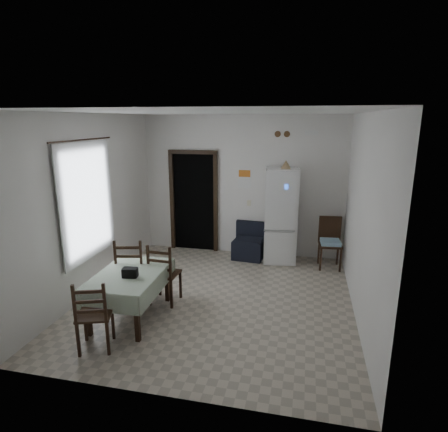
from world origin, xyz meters
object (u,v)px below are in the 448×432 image
corner_chair (330,243)px  dining_table (131,295)px  navy_seat (249,241)px  dining_chair_far_left (132,269)px  dining_chair_far_right (165,273)px  fridge (281,216)px  dining_chair_near_head (95,314)px

corner_chair → dining_table: corner_chair is taller
dining_table → navy_seat: bearing=63.3°
dining_chair_far_left → dining_chair_far_right: (0.52, 0.05, -0.04)m
fridge → corner_chair: bearing=-18.3°
dining_chair_far_left → dining_chair_far_right: bearing=173.1°
dining_table → fridge: bearing=53.5°
dining_chair_far_right → fridge: bearing=-123.1°
corner_chair → dining_chair_near_head: size_ratio=1.04×
corner_chair → dining_chair_near_head: bearing=-135.9°
navy_seat → dining_chair_far_left: 2.71m
corner_chair → dining_table: size_ratio=0.74×
dining_table → dining_chair_near_head: bearing=-97.4°
navy_seat → dining_chair_far_right: bearing=-108.5°
navy_seat → corner_chair: size_ratio=0.75×
dining_table → dining_chair_near_head: 0.82m
corner_chair → dining_chair_far_left: dining_chair_far_left is taller
dining_table → dining_chair_far_right: dining_chair_far_right is taller
navy_seat → dining_chair_far_left: bearing=-118.1°
navy_seat → dining_chair_near_head: (-1.38, -3.55, 0.11)m
dining_table → dining_chair_near_head: (-0.08, -0.81, 0.13)m
fridge → corner_chair: size_ratio=1.92×
navy_seat → dining_chair_near_head: bearing=-105.6°
fridge → dining_chair_far_right: bearing=-134.1°
dining_chair_near_head → dining_chair_far_right: bearing=-125.0°
navy_seat → corner_chair: 1.62m
dining_chair_far_left → dining_chair_near_head: (0.12, -1.30, -0.05)m
dining_chair_far_right → dining_chair_near_head: size_ratio=1.03×
dining_chair_far_right → dining_chair_far_left: bearing=8.8°
navy_seat → dining_table: size_ratio=0.55×
fridge → navy_seat: fridge is taller
navy_seat → dining_table: (-1.29, -2.74, -0.02)m
fridge → dining_chair_far_left: size_ratio=1.80×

